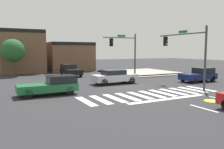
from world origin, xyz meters
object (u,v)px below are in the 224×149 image
Objects in this scene: roadside_tree at (13,51)px; traffic_signal_southeast at (185,46)px; traffic_signal_northeast at (124,48)px; car_black at (70,70)px; car_green at (51,85)px; car_silver at (114,77)px; car_navy at (199,75)px.

traffic_signal_southeast is at bearing -51.49° from roadside_tree.
car_black is (-5.27, 5.36, -2.94)m from traffic_signal_northeast.
traffic_signal_southeast is at bearing 171.41° from car_green.
roadside_tree is (-13.48, 16.94, -0.39)m from traffic_signal_southeast.
car_green is at bearing -84.25° from roadside_tree.
car_silver is 1.00× the size of car_black.
roadside_tree reaches higher than car_silver.
roadside_tree is at bearing 38.51° from traffic_signal_southeast.
roadside_tree reaches higher than car_green.
traffic_signal_northeast reaches higher than car_green.
car_green is (-11.96, 1.81, -3.03)m from traffic_signal_southeast.
car_silver is at bearing -17.49° from car_navy.
traffic_signal_southeast is 15.79m from car_black.
traffic_signal_northeast is at bearing 44.53° from car_black.
traffic_signal_southeast is 1.46× the size of car_navy.
car_silver is 0.94× the size of roadside_tree.
traffic_signal_southeast is at bearing 99.40° from traffic_signal_northeast.
car_navy is at bearing -17.49° from car_silver.
car_navy is at bearing 129.05° from traffic_signal_northeast.
traffic_signal_northeast is at bearing -34.63° from roadside_tree.
traffic_signal_northeast is 6.06m from car_silver.
traffic_signal_northeast reaches higher than car_black.
traffic_signal_northeast is at bearing -147.10° from car_green.
car_navy is (4.08, 1.84, -3.02)m from traffic_signal_southeast.
car_green is 0.90× the size of roadside_tree.
car_silver is at bearing 48.28° from traffic_signal_northeast.
traffic_signal_northeast is 1.20× the size of car_silver.
car_black is 1.12× the size of car_navy.
roadside_tree is (-1.52, 15.14, 2.64)m from car_green.
car_black reaches higher than car_green.
traffic_signal_northeast is 1.12× the size of roadside_tree.
car_silver is (-4.94, 4.68, -3.02)m from traffic_signal_southeast.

